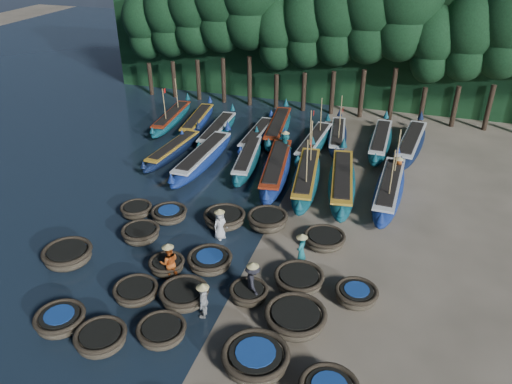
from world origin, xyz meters
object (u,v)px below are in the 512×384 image
(coracle_6, at_px, (101,338))
(long_boat_11, at_px, (217,131))
(coracle_17, at_px, (210,261))
(long_boat_7, at_px, (342,181))
(fisherman_5, at_px, (285,145))
(coracle_20, at_px, (136,210))
(long_boat_12, at_px, (257,136))
(fisherman_3, at_px, (253,281))
(coracle_8, at_px, (256,359))
(long_boat_16, at_px, (380,141))
(long_boat_17, at_px, (411,144))
(coracle_24, at_px, (324,239))
(coracle_16, at_px, (167,265))
(long_boat_14, at_px, (314,143))
(coracle_21, at_px, (169,214))
(coracle_13, at_px, (249,293))
(coracle_19, at_px, (356,295))
(coracle_12, at_px, (184,295))
(coracle_22, at_px, (224,218))
(long_boat_2, at_px, (174,150))
(long_boat_5, at_px, (276,168))
(fisherman_1, at_px, (301,250))
(coracle_14, at_px, (295,318))
(long_boat_6, at_px, (306,177))
(coracle_18, at_px, (299,279))
(coracle_23, at_px, (268,220))
(long_boat_15, at_px, (337,136))
(fisherman_2, at_px, (169,262))
(long_boat_4, at_px, (248,159))
(long_boat_10, at_px, (197,121))
(coracle_15, at_px, (141,234))
(coracle_11, at_px, (136,292))
(long_boat_3, at_px, (203,157))
(fisherman_4, at_px, (203,300))
(coracle_10, at_px, (68,255))
(long_boat_9, at_px, (172,118))
(fisherman_6, at_px, (398,169))
(coracle_7, at_px, (162,331))

(coracle_6, relative_size, long_boat_11, 0.29)
(coracle_17, relative_size, long_boat_11, 0.31)
(long_boat_7, xyz_separation_m, fisherman_5, (-4.27, 3.39, 0.32))
(coracle_20, xyz_separation_m, long_boat_12, (3.11, 11.33, 0.12))
(coracle_6, xyz_separation_m, fisherman_3, (4.50, 4.23, 0.50))
(coracle_8, relative_size, long_boat_16, 0.30)
(long_boat_17, bearing_deg, fisherman_3, -101.29)
(coracle_24, bearing_deg, coracle_16, -146.97)
(long_boat_14, relative_size, fisherman_5, 3.98)
(coracle_21, height_order, long_boat_16, long_boat_16)
(coracle_13, bearing_deg, coracle_19, 15.94)
(coracle_12, distance_m, long_boat_17, 20.15)
(coracle_22, height_order, long_boat_2, long_boat_2)
(coracle_19, height_order, long_boat_12, long_boat_12)
(long_boat_5, height_order, fisherman_1, fisherman_1)
(coracle_14, xyz_separation_m, long_boat_6, (-2.14, 11.42, 0.12))
(coracle_13, distance_m, coracle_18, 2.28)
(coracle_23, distance_m, long_boat_2, 10.55)
(coracle_18, relative_size, long_boat_16, 0.28)
(coracle_6, bearing_deg, long_boat_12, 90.82)
(long_boat_15, distance_m, fisherman_2, 17.69)
(long_boat_4, distance_m, long_boat_12, 3.88)
(long_boat_2, bearing_deg, long_boat_12, 46.05)
(long_boat_10, bearing_deg, coracle_23, -59.32)
(long_boat_5, height_order, long_boat_10, long_boat_5)
(coracle_21, height_order, long_boat_6, long_boat_6)
(coracle_15, height_order, coracle_24, coracle_15)
(long_boat_14, bearing_deg, coracle_22, -99.07)
(coracle_11, bearing_deg, fisherman_1, 34.86)
(coracle_15, bearing_deg, long_boat_16, 55.89)
(fisherman_1, bearing_deg, long_boat_3, -122.35)
(long_boat_12, relative_size, fisherman_4, 4.23)
(coracle_13, xyz_separation_m, coracle_20, (-7.77, 4.49, -0.01))
(coracle_12, xyz_separation_m, long_boat_15, (3.19, 18.41, 0.05))
(coracle_10, xyz_separation_m, coracle_15, (2.27, 2.63, -0.04))
(coracle_8, bearing_deg, coracle_15, 143.00)
(long_boat_9, relative_size, long_boat_11, 1.00)
(coracle_11, distance_m, long_boat_3, 12.74)
(long_boat_2, height_order, fisherman_6, fisherman_6)
(coracle_23, bearing_deg, long_boat_6, 80.21)
(fisherman_4, height_order, fisherman_6, fisherman_4)
(coracle_14, height_order, long_boat_2, long_boat_2)
(coracle_18, bearing_deg, coracle_20, 162.26)
(coracle_15, relative_size, long_boat_2, 0.29)
(coracle_17, distance_m, long_boat_11, 15.19)
(coracle_7, distance_m, coracle_10, 6.89)
(long_boat_4, xyz_separation_m, long_boat_9, (-7.76, 5.08, 0.01))
(coracle_19, bearing_deg, long_boat_3, 137.84)
(long_boat_6, bearing_deg, fisherman_3, -96.87)
(coracle_19, xyz_separation_m, long_boat_7, (-2.11, 9.38, 0.19))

